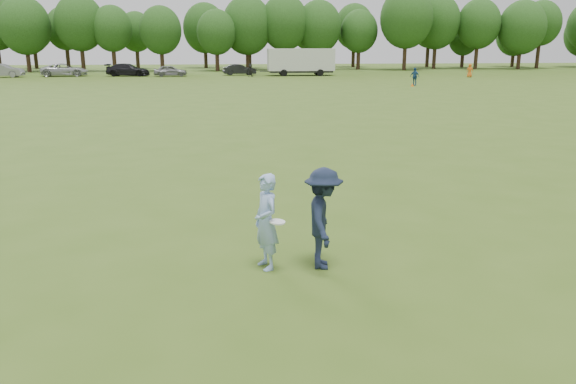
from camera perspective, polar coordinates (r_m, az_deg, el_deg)
The scene contains 15 objects.
ground at distance 10.36m, azimuth -0.43°, elevation -6.66°, with size 200.00×200.00×0.00m, color #3A5618.
thrower at distance 9.64m, azimuth -2.24°, elevation -3.04°, with size 0.61×0.40×1.68m, color #92B1E2.
defender at distance 9.68m, azimuth 3.60°, elevation -2.70°, with size 1.15×0.66×1.77m, color #182035.
player_far_b at distance 54.60m, azimuth 12.74°, elevation 11.37°, with size 0.96×0.40×1.64m, color navy.
player_far_c at distance 69.52m, azimuth 17.99°, elevation 11.66°, with size 0.76×0.50×1.56m, color orange.
player_far_d at distance 67.36m, azimuth -3.83°, elevation 12.25°, with size 1.44×0.46×1.56m, color #242424.
car_b at distance 74.02m, azimuth -27.06°, elevation 10.93°, with size 1.63×4.69×1.54m, color slate.
car_c at distance 73.37m, azimuth -21.76°, elevation 11.44°, with size 2.46×5.33×1.48m, color #A7A8AB.
car_d at distance 71.27m, azimuth -15.95°, elevation 11.84°, with size 2.07×5.10×1.48m, color black.
car_e at distance 69.48m, azimuth -11.86°, elevation 11.96°, with size 1.57×3.90×1.33m, color slate.
car_f at distance 71.18m, azimuth -4.96°, elevation 12.28°, with size 1.41×4.03×1.33m, color black.
field_cone at distance 53.32m, azimuth 12.52°, elevation 10.59°, with size 0.28×0.28×0.30m, color orange.
disc_in_play at distance 9.44m, azimuth -1.09°, elevation -3.05°, with size 0.29×0.29×0.06m.
cargo_trailer at distance 69.87m, azimuth 1.31°, elevation 13.19°, with size 9.00×2.75×3.20m.
treeline at distance 86.60m, azimuth -4.24°, elevation 16.45°, with size 130.35×18.39×11.74m.
Camera 1 is at (-1.03, -9.59, 3.80)m, focal length 35.00 mm.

